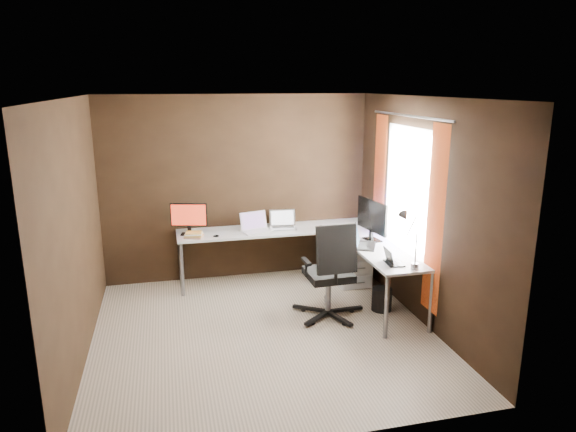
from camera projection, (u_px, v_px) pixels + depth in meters
The scene contains 15 objects.
room at pixel (293, 216), 5.40m from camera, with size 3.60×3.60×2.50m.
desk at pixel (312, 240), 6.58m from camera, with size 2.65×2.25×0.73m.
drawer_pedestal at pixel (351, 262), 6.91m from camera, with size 0.42×0.50×0.60m, color white.
monitor_left at pixel (189, 217), 6.61m from camera, with size 0.46×0.18×0.41m.
monitor_right at pixel (372, 218), 6.33m from camera, with size 0.19×0.63×0.52m.
laptop_white at pixel (255, 227), 6.80m from camera, with size 0.43×0.35×0.25m.
laptop_silver at pixel (283, 224), 6.96m from camera, with size 0.38×0.29×0.24m.
laptop_black_big at pixel (361, 242), 6.16m from camera, with size 0.40×0.45×0.25m.
laptop_black_small at pixel (392, 260), 5.57m from camera, with size 0.20×0.26×0.17m.
book_stack at pixel (194, 235), 6.52m from camera, with size 0.27×0.24×0.07m.
mouse_left at pixel (216, 236), 6.54m from camera, with size 0.08×0.05×0.03m, color black.
mouse_corner at pixel (321, 227), 6.95m from camera, with size 0.09×0.06×0.04m, color black.
desk_lamp at pixel (408, 232), 5.37m from camera, with size 0.20×0.23×0.62m.
office_chair at pixel (329, 289), 5.89m from camera, with size 0.65×0.65×1.15m.
wastebasket at pixel (382, 299), 6.11m from camera, with size 0.24×0.24×0.27m, color black.
Camera 1 is at (-0.93, -5.00, 2.63)m, focal length 32.00 mm.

